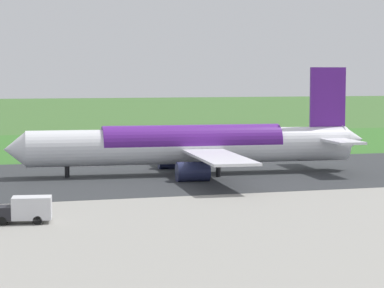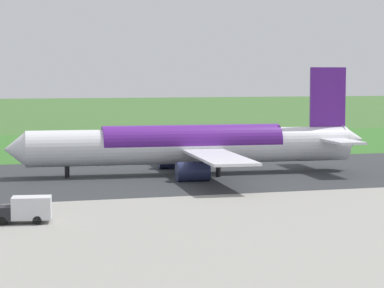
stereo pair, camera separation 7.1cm
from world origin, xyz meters
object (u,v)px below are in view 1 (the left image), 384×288
at_px(service_truck_baggage, 25,209).
at_px(airliner_main, 195,145).
at_px(no_stopping_sign, 30,144).
at_px(traffic_cone_orange, 6,149).

bearing_deg(service_truck_baggage, airliner_main, -129.62).
distance_m(airliner_main, no_stopping_sign, 46.80).
bearing_deg(service_truck_baggage, no_stopping_sign, -94.55).
xyz_separation_m(airliner_main, no_stopping_sign, (20.84, -41.81, -2.90)).
bearing_deg(no_stopping_sign, service_truck_baggage, 85.45).
bearing_deg(no_stopping_sign, traffic_cone_orange, -43.77).
relative_size(service_truck_baggage, no_stopping_sign, 2.49).
xyz_separation_m(airliner_main, traffic_cone_orange, (25.10, -45.89, -4.08)).
relative_size(airliner_main, no_stopping_sign, 22.21).
distance_m(airliner_main, service_truck_baggage, 42.04).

